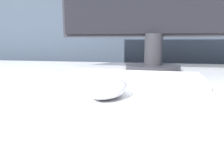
% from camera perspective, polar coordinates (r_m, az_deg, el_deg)
% --- Properties ---
extents(partition_panel, '(5.00, 0.03, 1.33)m').
position_cam_1_polar(partition_panel, '(1.28, 5.32, 1.84)').
color(partition_panel, '#333D4C').
rests_on(partition_panel, ground_plane).
extents(computer_mouse_near, '(0.09, 0.12, 0.04)m').
position_cam_1_polar(computer_mouse_near, '(0.41, -0.93, -1.11)').
color(computer_mouse_near, white).
rests_on(computer_mouse_near, desk).
extents(keyboard, '(0.39, 0.16, 0.02)m').
position_cam_1_polar(keyboard, '(0.57, 4.23, 1.66)').
color(keyboard, silver).
rests_on(keyboard, desk).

